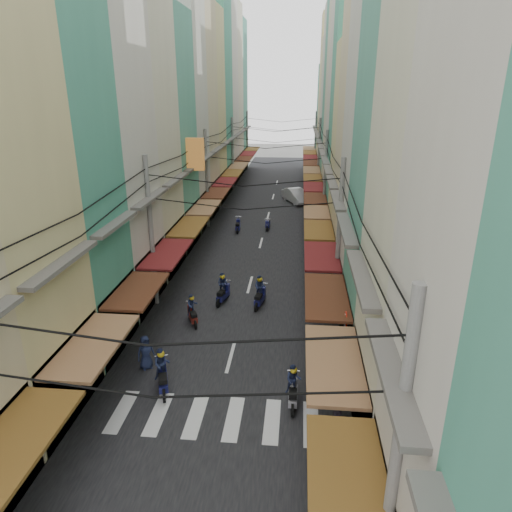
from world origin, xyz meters
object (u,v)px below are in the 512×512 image
Objects in this scene: bicycle at (393,370)px; white_car at (296,203)px; market_umbrella at (379,332)px; traffic_sign at (345,331)px.

white_car is at bearing -6.90° from bicycle.
bicycle is at bearing 27.69° from market_umbrella.
traffic_sign reaches higher than white_car.
traffic_sign is at bearing -110.53° from white_car.
traffic_sign reaches higher than bicycle.
white_car is 31.00m from traffic_sign.
white_car reaches higher than bicycle.
bicycle is 3.40m from traffic_sign.
white_car is 30.58m from market_umbrella.
traffic_sign is at bearing -159.00° from market_umbrella.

